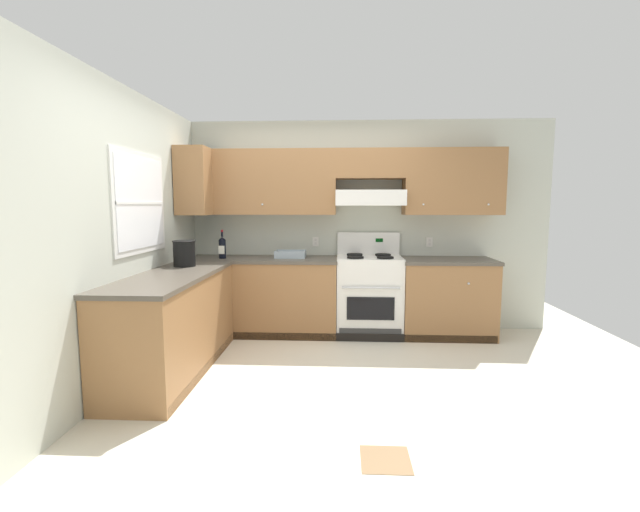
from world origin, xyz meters
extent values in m
plane|color=beige|center=(0.00, 0.00, 0.00)|extent=(7.04, 7.04, 0.00)
cube|color=olive|center=(0.57, -1.34, 0.00)|extent=(0.30, 0.30, 0.01)
cube|color=beige|center=(0.46, 1.62, 1.27)|extent=(4.68, 0.12, 2.55)
cube|color=olive|center=(-0.63, 1.38, 1.80)|extent=(1.70, 0.34, 0.76)
cube|color=olive|center=(1.59, 1.38, 1.80)|extent=(1.13, 0.34, 0.76)
cube|color=olive|center=(0.62, 1.38, 2.01)|extent=(0.80, 0.34, 0.34)
cube|color=white|center=(0.62, 1.34, 1.62)|extent=(0.80, 0.46, 0.17)
cube|color=white|center=(0.62, 1.12, 1.54)|extent=(0.80, 0.03, 0.04)
sphere|color=silver|center=(-0.63, 1.20, 1.54)|extent=(0.02, 0.02, 0.02)
sphere|color=silver|center=(1.22, 1.20, 1.54)|extent=(0.02, 0.02, 0.02)
sphere|color=silver|center=(1.95, 1.20, 1.54)|extent=(0.02, 0.02, 0.02)
cube|color=silver|center=(-0.03, 1.55, 1.08)|extent=(0.08, 0.01, 0.12)
cube|color=silver|center=(-0.03, 1.54, 1.10)|extent=(0.03, 0.00, 0.03)
cube|color=silver|center=(-0.03, 1.54, 1.06)|extent=(0.03, 0.00, 0.03)
cube|color=silver|center=(1.37, 1.55, 1.08)|extent=(0.08, 0.01, 0.12)
cube|color=silver|center=(1.37, 1.54, 1.10)|extent=(0.03, 0.00, 0.03)
cube|color=silver|center=(1.37, 1.54, 1.06)|extent=(0.03, 0.00, 0.03)
cube|color=beige|center=(-1.62, 0.10, 1.27)|extent=(0.12, 4.00, 2.55)
cube|color=white|center=(-1.57, 0.10, 1.55)|extent=(0.04, 1.00, 0.92)
cube|color=white|center=(-1.55, 0.10, 1.55)|extent=(0.01, 0.90, 0.82)
cube|color=white|center=(-1.54, 0.10, 1.55)|extent=(0.01, 0.90, 0.02)
cube|color=olive|center=(-1.38, 1.20, 1.80)|extent=(0.34, 0.64, 0.76)
cube|color=olive|center=(-0.65, 1.25, 0.44)|extent=(1.77, 0.61, 0.87)
cube|color=#51493F|center=(-0.65, 1.25, 0.89)|extent=(1.79, 0.63, 0.04)
cube|color=olive|center=(1.53, 1.25, 0.44)|extent=(1.04, 0.61, 0.87)
cube|color=#51493F|center=(1.53, 1.25, 0.89)|extent=(1.07, 0.63, 0.04)
cube|color=black|center=(0.26, 0.97, 0.04)|extent=(3.54, 0.06, 0.09)
sphere|color=silver|center=(-1.00, 0.93, 0.68)|extent=(0.03, 0.03, 0.03)
sphere|color=silver|center=(1.68, 0.93, 0.68)|extent=(0.03, 0.03, 0.03)
cube|color=olive|center=(-1.25, 0.00, 0.44)|extent=(0.61, 1.89, 0.87)
cube|color=#51493F|center=(-1.25, 0.00, 0.89)|extent=(0.63, 1.91, 0.04)
cube|color=black|center=(-0.97, 0.00, 0.04)|extent=(0.06, 1.85, 0.09)
cube|color=white|center=(0.62, 1.25, 0.46)|extent=(0.76, 0.58, 0.91)
cube|color=black|center=(0.62, 0.95, 0.38)|extent=(0.53, 0.01, 0.26)
cylinder|color=silver|center=(0.62, 0.93, 0.62)|extent=(0.65, 0.02, 0.02)
cube|color=#333333|center=(0.62, 0.96, 0.10)|extent=(0.70, 0.01, 0.11)
cube|color=white|center=(0.62, 1.25, 0.92)|extent=(0.76, 0.58, 0.02)
cube|color=white|center=(0.62, 1.52, 1.05)|extent=(0.76, 0.04, 0.29)
cube|color=#053F0C|center=(0.75, 1.50, 1.10)|extent=(0.09, 0.01, 0.04)
cylinder|color=black|center=(0.45, 1.11, 0.94)|extent=(0.19, 0.19, 0.02)
cylinder|color=black|center=(0.45, 1.11, 0.93)|extent=(0.07, 0.07, 0.01)
cylinder|color=black|center=(0.79, 1.11, 0.94)|extent=(0.19, 0.19, 0.02)
cylinder|color=black|center=(0.79, 1.11, 0.93)|extent=(0.07, 0.07, 0.01)
cylinder|color=black|center=(0.45, 1.39, 0.94)|extent=(0.19, 0.19, 0.02)
cylinder|color=black|center=(0.45, 1.39, 0.93)|extent=(0.07, 0.07, 0.01)
cylinder|color=black|center=(0.79, 1.39, 0.94)|extent=(0.19, 0.19, 0.02)
cylinder|color=black|center=(0.79, 1.39, 0.93)|extent=(0.07, 0.07, 0.01)
cylinder|color=white|center=(0.41, 1.50, 1.03)|extent=(0.04, 0.02, 0.04)
cylinder|color=white|center=(0.55, 1.50, 1.03)|extent=(0.04, 0.02, 0.04)
cylinder|color=white|center=(0.69, 1.50, 1.03)|extent=(0.04, 0.02, 0.04)
cylinder|color=white|center=(0.83, 1.50, 1.03)|extent=(0.04, 0.02, 0.04)
cylinder|color=black|center=(-1.10, 1.17, 1.02)|extent=(0.08, 0.08, 0.22)
cone|color=black|center=(-1.10, 1.17, 1.15)|extent=(0.08, 0.08, 0.04)
cylinder|color=black|center=(-1.10, 1.17, 1.20)|extent=(0.03, 0.03, 0.08)
cylinder|color=maroon|center=(-1.10, 1.17, 1.23)|extent=(0.03, 0.03, 0.02)
cube|color=silver|center=(-1.10, 1.13, 1.01)|extent=(0.07, 0.00, 0.10)
cube|color=#9EADB7|center=(-0.32, 1.29, 0.92)|extent=(0.29, 0.20, 0.02)
cube|color=#9EADB7|center=(-0.32, 1.17, 0.95)|extent=(0.36, 0.01, 0.08)
cube|color=#9EADB7|center=(-0.32, 1.41, 0.95)|extent=(0.36, 0.01, 0.08)
cube|color=#9EADB7|center=(-0.49, 1.29, 0.95)|extent=(0.01, 0.22, 0.08)
cube|color=#9EADB7|center=(-0.14, 1.29, 0.95)|extent=(0.01, 0.22, 0.08)
cylinder|color=black|center=(-1.31, 0.50, 1.04)|extent=(0.22, 0.22, 0.26)
torus|color=black|center=(-1.31, 0.50, 1.17)|extent=(0.23, 0.23, 0.01)
camera|label=1|loc=(0.30, -3.81, 1.53)|focal=24.28mm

